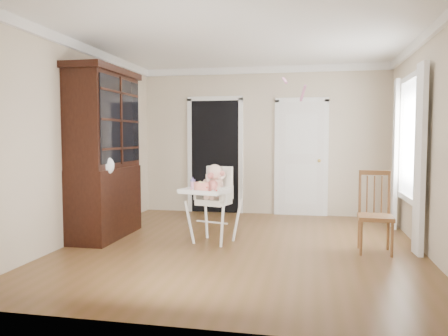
% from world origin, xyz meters
% --- Properties ---
extents(floor, '(5.00, 5.00, 0.00)m').
position_xyz_m(floor, '(0.00, 0.00, 0.00)').
color(floor, brown).
rests_on(floor, ground).
extents(ceiling, '(5.00, 5.00, 0.00)m').
position_xyz_m(ceiling, '(0.00, 0.00, 2.70)').
color(ceiling, white).
rests_on(ceiling, wall_back).
extents(wall_back, '(4.50, 0.00, 4.50)m').
position_xyz_m(wall_back, '(0.00, 2.50, 1.35)').
color(wall_back, beige).
rests_on(wall_back, floor).
extents(wall_left, '(0.00, 5.00, 5.00)m').
position_xyz_m(wall_left, '(-2.25, 0.00, 1.35)').
color(wall_left, beige).
rests_on(wall_left, floor).
extents(wall_right, '(0.00, 5.00, 5.00)m').
position_xyz_m(wall_right, '(2.25, 0.00, 1.35)').
color(wall_right, beige).
rests_on(wall_right, floor).
extents(crown_molding, '(4.50, 5.00, 0.12)m').
position_xyz_m(crown_molding, '(0.00, 0.00, 2.64)').
color(crown_molding, white).
rests_on(crown_molding, ceiling).
extents(doorway, '(1.06, 0.05, 2.22)m').
position_xyz_m(doorway, '(-0.90, 2.48, 1.11)').
color(doorway, black).
rests_on(doorway, wall_back).
extents(closet_door, '(0.96, 0.09, 2.13)m').
position_xyz_m(closet_door, '(0.70, 2.48, 1.02)').
color(closet_door, white).
rests_on(closet_door, wall_back).
extents(window_right, '(0.13, 1.84, 2.30)m').
position_xyz_m(window_right, '(2.18, 0.80, 1.29)').
color(window_right, white).
rests_on(window_right, wall_right).
extents(high_chair, '(0.76, 0.87, 1.04)m').
position_xyz_m(high_chair, '(-0.40, 0.13, 0.64)').
color(high_chair, white).
rests_on(high_chair, floor).
extents(baby, '(0.30, 0.28, 0.49)m').
position_xyz_m(baby, '(-0.40, 0.16, 0.81)').
color(baby, beige).
rests_on(baby, high_chair).
extents(cake, '(0.25, 0.25, 0.11)m').
position_xyz_m(cake, '(-0.51, -0.10, 0.78)').
color(cake, silver).
rests_on(cake, high_chair).
extents(sippy_cup, '(0.07, 0.07, 0.16)m').
position_xyz_m(sippy_cup, '(-0.68, 0.09, 0.79)').
color(sippy_cup, pink).
rests_on(sippy_cup, high_chair).
extents(china_cabinet, '(0.63, 1.41, 2.37)m').
position_xyz_m(china_cabinet, '(-1.99, 0.16, 1.19)').
color(china_cabinet, black).
rests_on(china_cabinet, floor).
extents(dining_chair, '(0.42, 0.42, 1.00)m').
position_xyz_m(dining_chair, '(1.66, 0.04, 0.47)').
color(dining_chair, brown).
rests_on(dining_chair, floor).
extents(streamer, '(0.10, 0.49, 0.15)m').
position_xyz_m(streamer, '(0.51, 0.49, 2.19)').
color(streamer, pink).
rests_on(streamer, ceiling).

